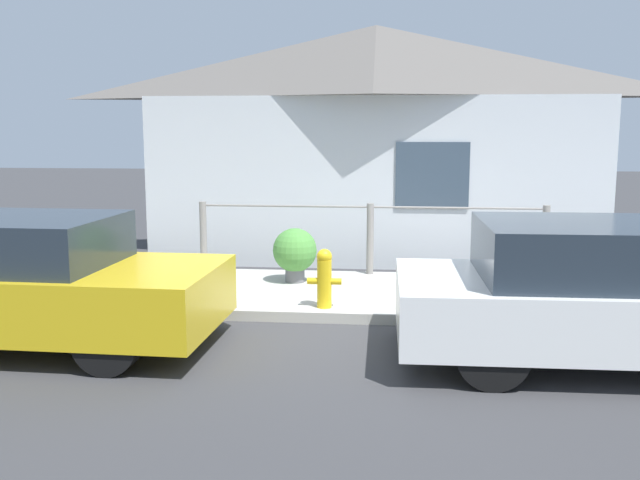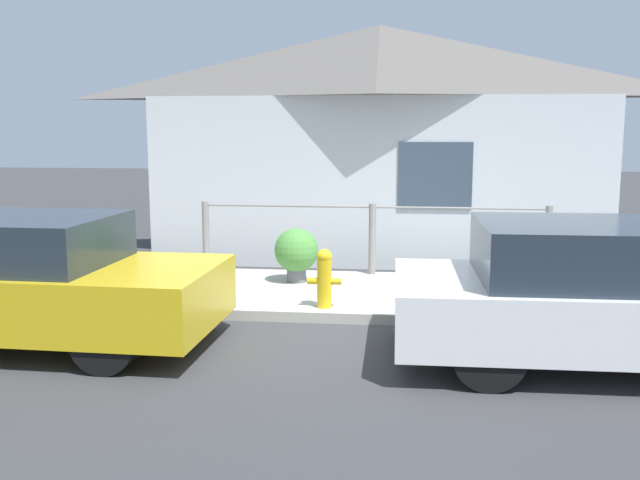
{
  "view_description": "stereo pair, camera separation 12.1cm",
  "coord_description": "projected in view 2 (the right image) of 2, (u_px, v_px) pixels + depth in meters",
  "views": [
    {
      "loc": [
        0.31,
        -7.68,
        2.16
      ],
      "look_at": [
        -0.51,
        0.3,
        0.9
      ],
      "focal_mm": 40.0,
      "sensor_mm": 36.0,
      "label": 1
    },
    {
      "loc": [
        0.44,
        -7.67,
        2.16
      ],
      "look_at": [
        -0.51,
        0.3,
        0.9
      ],
      "focal_mm": 40.0,
      "sensor_mm": 36.0,
      "label": 2
    }
  ],
  "objects": [
    {
      "name": "sidewalk",
      "position": [
        368.0,
        295.0,
        9.07
      ],
      "size": [
        24.0,
        2.39,
        0.12
      ],
      "color": "#B2AFA8",
      "rests_on": "ground_plane"
    },
    {
      "name": "car_left",
      "position": [
        14.0,
        280.0,
        7.16
      ],
      "size": [
        4.08,
        1.84,
        1.3
      ],
      "rotation": [
        0.0,
        0.0,
        -0.03
      ],
      "color": "gold",
      "rests_on": "ground_plane"
    },
    {
      "name": "ground_plane",
      "position": [
        362.0,
        325.0,
        7.91
      ],
      "size": [
        60.0,
        60.0,
        0.0
      ],
      "primitive_type": "plane",
      "color": "#38383A"
    },
    {
      "name": "fence",
      "position": [
        372.0,
        235.0,
        10.0
      ],
      "size": [
        4.9,
        0.1,
        1.0
      ],
      "color": "gray",
      "rests_on": "sidewalk"
    },
    {
      "name": "potted_plant_near_hydrant",
      "position": [
        296.0,
        252.0,
        9.5
      ],
      "size": [
        0.59,
        0.59,
        0.73
      ],
      "color": "slate",
      "rests_on": "sidewalk"
    },
    {
      "name": "fire_hydrant",
      "position": [
        324.0,
        277.0,
        8.14
      ],
      "size": [
        0.39,
        0.18,
        0.68
      ],
      "color": "yellow",
      "rests_on": "sidewalk"
    },
    {
      "name": "house",
      "position": [
        379.0,
        74.0,
        11.52
      ],
      "size": [
        7.54,
        2.23,
        3.81
      ],
      "color": "silver",
      "rests_on": "ground_plane"
    },
    {
      "name": "car_right",
      "position": [
        617.0,
        295.0,
        6.48
      ],
      "size": [
        4.13,
        1.84,
        1.32
      ],
      "rotation": [
        0.0,
        0.0,
        0.01
      ],
      "color": "white",
      "rests_on": "ground_plane"
    }
  ]
}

